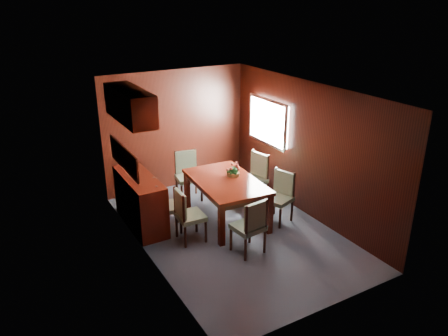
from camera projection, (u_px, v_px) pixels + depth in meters
ground at (233, 231)px, 7.38m from camera, size 4.50×4.50×0.00m
room_shell at (218, 135)px, 6.99m from camera, size 3.06×4.52×2.41m
sideboard at (140, 201)px, 7.44m from camera, size 0.48×1.40×0.90m
dining_table at (226, 186)px, 7.54m from camera, size 1.12×1.69×0.76m
chair_left_near at (186, 213)px, 6.93m from camera, size 0.43×0.45×0.91m
chair_left_far at (164, 203)px, 7.25m from camera, size 0.51×0.52×0.91m
chair_right_near at (280, 194)px, 7.58m from camera, size 0.53×0.54×0.91m
chair_right_far at (255, 175)px, 8.27m from camera, size 0.52×0.54×0.98m
chair_head at (251, 224)px, 6.57m from camera, size 0.48×0.47×0.92m
chair_foot at (188, 172)px, 8.43m from camera, size 0.52×0.50×0.96m
flower_centerpiece at (233, 170)px, 7.64m from camera, size 0.24×0.24×0.24m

